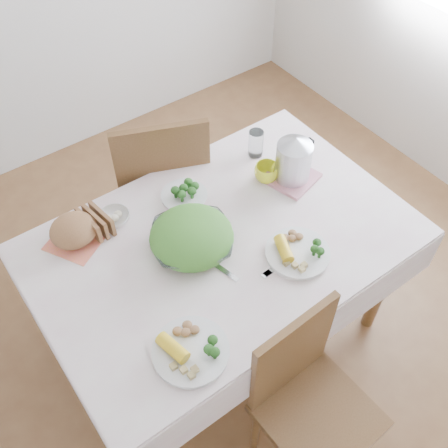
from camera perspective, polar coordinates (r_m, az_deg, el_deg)
floor at (r=2.73m, az=-0.09°, el=-11.75°), size 3.60×3.60×0.00m
dining_table at (r=2.41m, az=-0.10°, el=-7.42°), size 1.40×0.90×0.75m
tablecloth at (r=2.10m, az=-0.12°, el=-1.71°), size 1.50×1.00×0.01m
chair_near at (r=2.09m, az=10.39°, el=-19.47°), size 0.41×0.41×0.88m
chair_far at (r=2.75m, az=-6.76°, el=4.34°), size 0.59×0.59×1.00m
salad_bowl at (r=2.05m, az=-3.50°, el=-1.87°), size 0.41×0.41×0.08m
dinner_plate_left at (r=1.82m, az=-3.63°, el=-13.67°), size 0.30×0.30×0.02m
dinner_plate_right at (r=2.06m, az=8.00°, el=-3.15°), size 0.36×0.36×0.02m
broccoli_plate at (r=2.25m, az=-4.36°, el=3.09°), size 0.26×0.26×0.02m
napkin at (r=2.17m, az=-15.74°, el=-1.65°), size 0.27×0.27×0.00m
bread_loaf at (r=2.13m, az=-16.05°, el=-0.70°), size 0.19×0.18×0.11m
fruit_bowl at (r=2.19m, az=-11.81°, el=0.70°), size 0.15×0.15×0.04m
yellow_mug at (r=2.30m, az=4.64°, el=5.58°), size 0.14×0.14×0.08m
glass_tumbler at (r=2.41m, az=3.48°, el=8.76°), size 0.07×0.07×0.13m
pink_tray at (r=2.34m, az=7.32°, el=5.07°), size 0.24×0.24×0.02m
electric_kettle at (r=2.27m, az=7.59°, el=7.11°), size 0.17×0.17×0.22m
fork_left at (r=2.01m, az=-0.43°, el=-4.81°), size 0.06×0.18×0.00m
fork_right at (r=2.10m, az=8.05°, el=-2.16°), size 0.06×0.16×0.00m
knife at (r=2.04m, az=6.49°, el=-4.09°), size 0.20×0.04×0.00m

